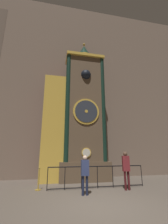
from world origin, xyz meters
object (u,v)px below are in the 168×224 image
Objects in this scene: visitor_near at (85,171)px; stanchion_post at (38,182)px; clock_tower at (77,115)px; visitor_far at (126,166)px.

stanchion_post is (-2.05, 1.32, -0.64)m from visitor_near.
clock_tower is 9.80× the size of stanchion_post.
visitor_near is at bearing -92.26° from clock_tower.
visitor_far is (2.21, 0.46, 0.11)m from visitor_near.
stanchion_post is (-4.26, 0.86, -0.75)m from visitor_far.
clock_tower is 6.33× the size of visitor_near.
clock_tower is at bearing 41.82° from stanchion_post.
visitor_near reaches higher than stanchion_post.
clock_tower is 4.94m from stanchion_post.
clock_tower is at bearing 138.47° from visitor_far.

